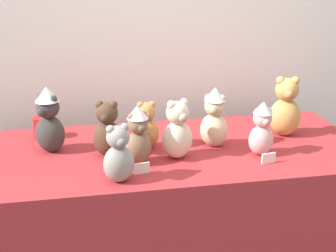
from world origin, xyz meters
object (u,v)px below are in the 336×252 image
at_px(display_table, 168,218).
at_px(teddy_bear_caramel, 146,126).
at_px(teddy_bear_honey, 285,108).
at_px(teddy_bear_blush, 262,129).
at_px(teddy_bear_sand, 214,118).
at_px(teddy_bear_cream, 178,131).
at_px(party_cup_red, 41,128).
at_px(teddy_bear_cocoa, 108,131).
at_px(teddy_bear_ash, 119,155).
at_px(teddy_bear_mocha, 138,136).
at_px(teddy_bear_charcoal, 49,120).

xyz_separation_m(display_table, teddy_bear_caramel, (-0.10, 0.04, 0.50)).
xyz_separation_m(teddy_bear_honey, teddy_bear_blush, (-0.21, -0.22, -0.02)).
bearing_deg(teddy_bear_sand, teddy_bear_honey, 32.23).
xyz_separation_m(teddy_bear_sand, teddy_bear_caramel, (-0.33, 0.04, -0.04)).
distance_m(teddy_bear_cream, party_cup_red, 0.75).
relative_size(display_table, teddy_bear_cocoa, 7.11).
distance_m(teddy_bear_sand, teddy_bear_ash, 0.58).
xyz_separation_m(teddy_bear_honey, teddy_bear_cream, (-0.61, -0.18, -0.02)).
distance_m(display_table, teddy_bear_honey, 0.83).
bearing_deg(teddy_bear_mocha, teddy_bear_cream, -8.09).
height_order(teddy_bear_charcoal, teddy_bear_blush, teddy_bear_charcoal).
height_order(teddy_bear_sand, party_cup_red, teddy_bear_sand).
xyz_separation_m(display_table, teddy_bear_ash, (-0.27, -0.31, 0.51)).
bearing_deg(teddy_bear_cream, teddy_bear_charcoal, 142.25).
xyz_separation_m(teddy_bear_charcoal, teddy_bear_blush, (0.98, -0.22, -0.03)).
bearing_deg(teddy_bear_cream, teddy_bear_sand, 7.03).
bearing_deg(teddy_bear_charcoal, teddy_bear_sand, 28.53).
height_order(display_table, teddy_bear_caramel, teddy_bear_caramel).
relative_size(teddy_bear_ash, teddy_bear_charcoal, 0.79).
bearing_deg(teddy_bear_cocoa, teddy_bear_sand, 17.28).
relative_size(teddy_bear_sand, teddy_bear_blush, 1.14).
bearing_deg(display_table, teddy_bear_mocha, -139.33).
bearing_deg(display_table, teddy_bear_blush, -19.01).
xyz_separation_m(teddy_bear_honey, party_cup_red, (-1.25, 0.19, -0.09)).
bearing_deg(teddy_bear_cocoa, teddy_bear_ash, -70.10).
relative_size(teddy_bear_honey, teddy_bear_cream, 1.11).
distance_m(teddy_bear_ash, teddy_bear_caramel, 0.38).
height_order(teddy_bear_honey, teddy_bear_mocha, teddy_bear_honey).
xyz_separation_m(display_table, teddy_bear_honey, (0.63, 0.08, 0.53)).
bearing_deg(teddy_bear_blush, teddy_bear_mocha, 174.28).
relative_size(teddy_bear_cream, teddy_bear_ash, 1.11).
height_order(teddy_bear_caramel, teddy_bear_cocoa, teddy_bear_cocoa).
bearing_deg(teddy_bear_caramel, teddy_bear_charcoal, 175.14).
height_order(teddy_bear_honey, teddy_bear_cocoa, teddy_bear_honey).
xyz_separation_m(display_table, party_cup_red, (-0.62, 0.27, 0.44)).
bearing_deg(teddy_bear_sand, teddy_bear_blush, -15.40).
relative_size(teddy_bear_ash, party_cup_red, 2.33).
xyz_separation_m(teddy_bear_honey, teddy_bear_charcoal, (-1.19, 0.00, 0.01)).
height_order(display_table, teddy_bear_blush, teddy_bear_blush).
height_order(teddy_bear_cream, teddy_bear_cocoa, teddy_bear_cream).
bearing_deg(teddy_bear_charcoal, teddy_bear_honey, 34.16).
height_order(teddy_bear_cream, party_cup_red, teddy_bear_cream).
height_order(teddy_bear_cream, teddy_bear_charcoal, teddy_bear_charcoal).
xyz_separation_m(teddy_bear_sand, teddy_bear_charcoal, (-0.79, 0.08, 0.01)).
bearing_deg(teddy_bear_cream, party_cup_red, 129.31).
height_order(teddy_bear_ash, teddy_bear_caramel, teddy_bear_ash).
relative_size(teddy_bear_charcoal, teddy_bear_blush, 1.22).
distance_m(teddy_bear_cream, teddy_bear_charcoal, 0.61).
xyz_separation_m(display_table, teddy_bear_sand, (0.23, -0.00, 0.53)).
distance_m(teddy_bear_honey, teddy_bear_caramel, 0.73).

